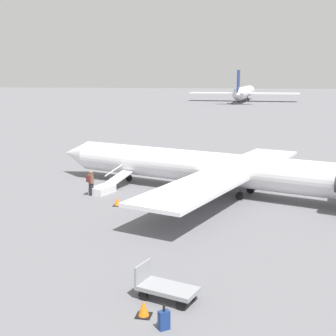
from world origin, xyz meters
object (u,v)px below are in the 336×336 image
at_px(passenger, 91,181).
at_px(suitcase, 164,320).
at_px(airplane_main, 226,169).
at_px(airplane_far_right, 244,92).
at_px(luggage_cart, 165,287).
at_px(boarding_stairs, 106,187).

height_order(passenger, suitcase, passenger).
distance_m(airplane_main, passenger, 9.36).
relative_size(airplane_far_right, luggage_cart, 19.46).
bearing_deg(boarding_stairs, suitcase, -137.12).
height_order(airplane_far_right, passenger, airplane_far_right).
relative_size(passenger, luggage_cart, 0.72).
xyz_separation_m(boarding_stairs, luggage_cart, (-7.36, 15.09, 0.10)).
xyz_separation_m(airplane_main, suitcase, (0.62, 18.21, -1.43)).
distance_m(airplane_main, airplane_far_right, 127.68).
bearing_deg(suitcase, airplane_main, -91.94).
bearing_deg(airplane_far_right, airplane_main, -175.18).
bearing_deg(airplane_main, passenger, 32.06).
height_order(airplane_far_right, boarding_stairs, airplane_far_right).
height_order(airplane_main, airplane_far_right, airplane_far_right).
xyz_separation_m(airplane_main, passenger, (9.07, 2.19, -0.75)).
bearing_deg(luggage_cart, airplane_main, -76.28).
relative_size(boarding_stairs, suitcase, 4.69).
relative_size(luggage_cart, suitcase, 2.76).
height_order(airplane_main, luggage_cart, airplane_main).
height_order(airplane_far_right, suitcase, airplane_far_right).
bearing_deg(boarding_stairs, airplane_far_right, 16.37).
bearing_deg(suitcase, airplane_far_right, -88.83).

